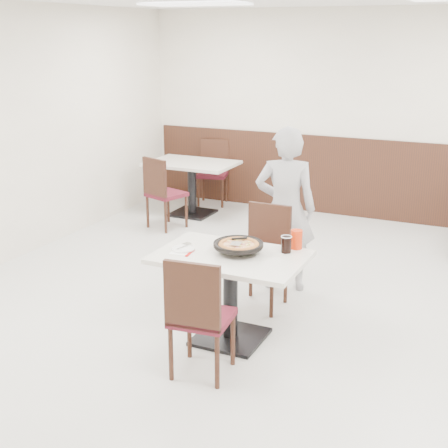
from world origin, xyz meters
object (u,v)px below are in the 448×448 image
at_px(main_table, 230,297).
at_px(bg_chair_left_far, 212,173).
at_px(chair_far, 261,259).
at_px(pizza_pan, 238,248).
at_px(chair_near, 202,315).
at_px(diner_person, 285,209).
at_px(side_plate, 183,249).
at_px(red_cup, 297,239).
at_px(cola_glass, 286,245).
at_px(pizza, 239,247).
at_px(bg_table_left, 192,188).
at_px(bg_chair_left_near, 166,192).

bearing_deg(main_table, bg_chair_left_far, 117.97).
relative_size(chair_far, pizza_pan, 2.90).
bearing_deg(bg_chair_left_far, chair_near, 100.13).
bearing_deg(chair_near, diner_person, 84.34).
bearing_deg(side_plate, red_cup, 27.52).
bearing_deg(red_cup, bg_chair_left_far, 125.48).
bearing_deg(chair_far, red_cup, 142.97).
xyz_separation_m(main_table, red_cup, (0.43, 0.37, 0.45)).
height_order(main_table, cola_glass, cola_glass).
xyz_separation_m(main_table, pizza, (0.05, 0.05, 0.44)).
height_order(chair_far, red_cup, chair_far).
xyz_separation_m(bg_table_left, bg_chair_left_near, (-0.01, -0.70, 0.10)).
relative_size(chair_near, red_cup, 5.94).
bearing_deg(pizza_pan, cola_glass, 26.62).
height_order(red_cup, diner_person, diner_person).
relative_size(side_plate, bg_table_left, 0.16).
height_order(main_table, pizza_pan, pizza_pan).
xyz_separation_m(chair_far, bg_table_left, (-2.04, 2.50, -0.10)).
bearing_deg(side_plate, chair_near, -49.77).
distance_m(bg_table_left, bg_chair_left_near, 0.71).
distance_m(pizza_pan, pizza, 0.03).
height_order(pizza, red_cup, red_cup).
bearing_deg(cola_glass, main_table, -148.09).
bearing_deg(red_cup, pizza, -139.90).
xyz_separation_m(chair_far, bg_chair_left_near, (-2.05, 1.80, 0.00)).
xyz_separation_m(main_table, bg_chair_left_near, (-2.06, 2.51, 0.10)).
height_order(main_table, chair_far, chair_far).
xyz_separation_m(red_cup, bg_table_left, (-2.48, 2.84, -0.45)).
bearing_deg(bg_table_left, pizza_pan, -56.41).
height_order(chair_far, cola_glass, chair_far).
bearing_deg(cola_glass, pizza, -150.05).
distance_m(pizza, bg_table_left, 3.82).
distance_m(pizza_pan, bg_chair_left_near, 3.24).
bearing_deg(chair_near, main_table, 87.41).
distance_m(diner_person, bg_chair_left_near, 2.46).
relative_size(main_table, chair_far, 1.26).
relative_size(pizza_pan, bg_table_left, 0.27).
distance_m(chair_near, side_plate, 0.73).
bearing_deg(bg_chair_left_near, chair_near, -37.06).
distance_m(pizza_pan, cola_glass, 0.39).
bearing_deg(chair_far, side_plate, 64.41).
xyz_separation_m(chair_near, diner_person, (-0.01, 1.82, 0.34)).
height_order(pizza_pan, cola_glass, cola_glass).
bearing_deg(chair_near, pizza_pan, 83.60).
height_order(chair_far, side_plate, chair_far).
relative_size(pizza, red_cup, 1.80).
bearing_deg(diner_person, red_cup, 98.09).
relative_size(pizza, side_plate, 1.55).
height_order(chair_near, diner_person, diner_person).
height_order(chair_near, bg_chair_left_near, same).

